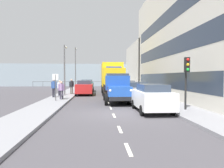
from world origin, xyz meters
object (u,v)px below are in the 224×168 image
lorry_cargo_yellow (112,77)px  pedestrian_couple_b (54,86)px  car_grey_kerbside_1 (136,91)px  car_black_kerbside_2 (127,88)px  pedestrian_with_bag (61,89)px  street_sign (55,82)px  pedestrian_strolling (60,87)px  car_white_kerbside_near (151,97)px  car_red_oppositeside_0 (85,87)px  pedestrian_by_lamp (72,85)px  lamp_post_promenade (65,65)px  lamp_post_far (75,64)px  truck_vintage_blue (117,89)px  car_teal_oppositeside_1 (87,85)px  traffic_light_near (187,72)px

lorry_cargo_yellow → pedestrian_couple_b: lorry_cargo_yellow is taller
car_grey_kerbside_1 → car_black_kerbside_2: 5.33m
lorry_cargo_yellow → pedestrian_with_bag: (5.06, 7.12, -0.99)m
pedestrian_with_bag → street_sign: street_sign is taller
lorry_cargo_yellow → pedestrian_couple_b: 8.19m
car_black_kerbside_2 → pedestrian_couple_b: size_ratio=2.11×
pedestrian_strolling → pedestrian_couple_b: bearing=81.4°
lorry_cargo_yellow → car_white_kerbside_near: (-1.49, 13.17, -1.18)m
pedestrian_with_bag → pedestrian_couple_b: size_ratio=0.89×
car_red_oppositeside_0 → pedestrian_by_lamp: size_ratio=2.34×
car_black_kerbside_2 → street_sign: size_ratio=1.70×
lamp_post_promenade → pedestrian_with_bag: bearing=95.5°
pedestrian_strolling → pedestrian_by_lamp: 2.25m
car_red_oppositeside_0 → street_sign: size_ratio=1.80×
lorry_cargo_yellow → pedestrian_couple_b: (6.07, 5.43, -0.85)m
lorry_cargo_yellow → lamp_post_far: size_ratio=1.21×
car_black_kerbside_2 → car_red_oppositeside_0: bearing=-13.9°
pedestrian_with_bag → pedestrian_strolling: 3.43m
truck_vintage_blue → street_sign: 5.19m
lorry_cargo_yellow → pedestrian_couple_b: bearing=41.8°
car_red_oppositeside_0 → pedestrian_strolling: bearing=40.9°
pedestrian_couple_b → pedestrian_strolling: (-0.25, -1.65, -0.12)m
car_teal_oppositeside_1 → pedestrian_couple_b: 9.65m
car_white_kerbside_near → pedestrian_strolling: 11.91m
car_black_kerbside_2 → pedestrian_couple_b: bearing=19.1°
truck_vintage_blue → pedestrian_couple_b: size_ratio=3.12×
car_black_kerbside_2 → lamp_post_far: 12.72m
car_white_kerbside_near → car_grey_kerbside_1: size_ratio=0.95×
car_teal_oppositeside_1 → pedestrian_with_bag: pedestrian_with_bag is taller
traffic_light_near → street_sign: size_ratio=1.42×
car_white_kerbside_near → traffic_light_near: 2.63m
car_grey_kerbside_1 → pedestrian_by_lamp: 9.00m
car_white_kerbside_near → lamp_post_far: lamp_post_far is taller
car_white_kerbside_near → pedestrian_by_lamp: bearing=-61.0°
lorry_cargo_yellow → street_sign: (5.34, 8.29, -0.39)m
truck_vintage_blue → pedestrian_strolling: bearing=-42.5°
lamp_post_far → pedestrian_by_lamp: bearing=93.2°
car_black_kerbside_2 → pedestrian_couple_b: 8.01m
pedestrian_couple_b → street_sign: 2.99m
lamp_post_promenade → street_sign: 6.33m
street_sign → lamp_post_far: bearing=-90.0°
pedestrian_strolling → traffic_light_near: size_ratio=0.51×
pedestrian_with_bag → traffic_light_near: bearing=143.8°
truck_vintage_blue → street_sign: bearing=-7.0°
pedestrian_by_lamp → traffic_light_near: size_ratio=0.54×
car_grey_kerbside_1 → lamp_post_far: bearing=-66.2°
traffic_light_near → truck_vintage_blue: bearing=-50.0°
lorry_cargo_yellow → traffic_light_near: (-3.58, 13.44, 0.40)m
truck_vintage_blue → pedestrian_with_bag: bearing=-20.4°
car_teal_oppositeside_1 → street_sign: (1.99, 12.11, 0.79)m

